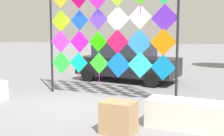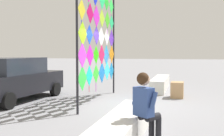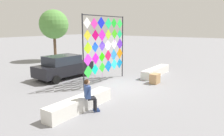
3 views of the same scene
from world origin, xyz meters
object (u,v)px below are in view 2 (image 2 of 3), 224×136
(seated_vendor, at_px, (147,105))
(cardboard_box_large, at_px, (177,90))
(parked_car, at_px, (14,79))
(kite_display_rack, at_px, (99,35))

(seated_vendor, bearing_deg, cardboard_box_large, -3.61)
(seated_vendor, distance_m, cardboard_box_large, 5.83)
(seated_vendor, xyz_separation_m, cardboard_box_large, (5.80, -0.37, -0.52))
(parked_car, distance_m, cardboard_box_large, 6.19)
(kite_display_rack, xyz_separation_m, seated_vendor, (-4.26, -2.31, -1.57))
(kite_display_rack, distance_m, cardboard_box_large, 3.73)
(kite_display_rack, xyz_separation_m, cardboard_box_large, (1.54, -2.68, -2.09))
(cardboard_box_large, bearing_deg, seated_vendor, 176.39)
(kite_display_rack, distance_m, parked_car, 3.54)
(parked_car, relative_size, cardboard_box_large, 6.59)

